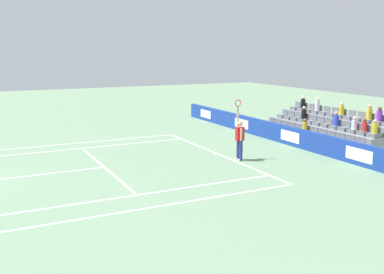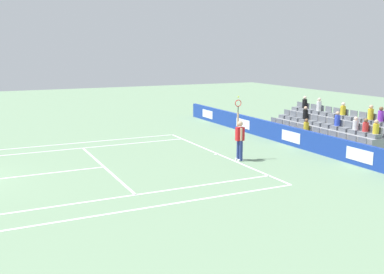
{
  "view_description": "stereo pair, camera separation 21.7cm",
  "coord_description": "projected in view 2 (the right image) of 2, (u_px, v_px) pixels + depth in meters",
  "views": [
    {
      "loc": [
        -17.99,
        -1.6,
        4.84
      ],
      "look_at": [
        -0.74,
        -10.16,
        1.1
      ],
      "focal_mm": 41.94,
      "sensor_mm": 36.0,
      "label": 1
    },
    {
      "loc": [
        -18.08,
        -1.79,
        4.84
      ],
      "look_at": [
        -0.74,
        -10.16,
        1.1
      ],
      "focal_mm": 41.94,
      "sensor_mm": 36.0,
      "label": 2
    }
  ],
  "objects": [
    {
      "name": "line_centre_mark",
      "position": [
        216.0,
        154.0,
        21.17
      ],
      "size": [
        0.1,
        0.2,
        0.01
      ],
      "primitive_type": "cube",
      "color": "white",
      "rests_on": "ground"
    },
    {
      "name": "line_doubles_sideline_right",
      "position": [
        136.0,
        209.0,
        13.83
      ],
      "size": [
        0.1,
        11.89,
        0.01
      ],
      "primitive_type": "cube",
      "color": "white",
      "rests_on": "ground"
    },
    {
      "name": "line_baseline",
      "position": [
        218.0,
        154.0,
        21.22
      ],
      "size": [
        10.97,
        0.1,
        0.01
      ],
      "primitive_type": "cube",
      "color": "white",
      "rests_on": "ground"
    },
    {
      "name": "line_singles_sideline_right",
      "position": [
        123.0,
        197.0,
        15.04
      ],
      "size": [
        0.1,
        11.89,
        0.01
      ],
      "primitive_type": "cube",
      "color": "white",
      "rests_on": "ground"
    },
    {
      "name": "sponsor_barrier",
      "position": [
        292.0,
        136.0,
        22.98
      ],
      "size": [
        22.96,
        0.22,
        0.97
      ],
      "color": "#193899",
      "rests_on": "ground"
    },
    {
      "name": "stadium_stand",
      "position": [
        328.0,
        132.0,
        23.94
      ],
      "size": [
        7.44,
        2.85,
        2.19
      ],
      "color": "gray",
      "rests_on": "ground"
    },
    {
      "name": "line_centre_service",
      "position": [
        24.0,
        176.0,
        17.51
      ],
      "size": [
        0.1,
        6.4,
        0.01
      ],
      "primitive_type": "cube",
      "color": "white",
      "rests_on": "ground"
    },
    {
      "name": "line_service",
      "position": [
        104.0,
        167.0,
        18.87
      ],
      "size": [
        8.23,
        0.1,
        0.01
      ],
      "primitive_type": "cube",
      "color": "white",
      "rests_on": "ground"
    },
    {
      "name": "line_doubles_sideline_left",
      "position": [
        68.0,
        144.0,
        23.53
      ],
      "size": [
        0.1,
        11.89,
        0.01
      ],
      "primitive_type": "cube",
      "color": "white",
      "rests_on": "ground"
    },
    {
      "name": "line_singles_sideline_left",
      "position": [
        74.0,
        149.0,
        22.32
      ],
      "size": [
        0.1,
        11.89,
        0.01
      ],
      "primitive_type": "cube",
      "color": "white",
      "rests_on": "ground"
    },
    {
      "name": "tennis_player",
      "position": [
        240.0,
        138.0,
        19.84
      ],
      "size": [
        0.53,
        0.37,
        2.85
      ],
      "color": "navy",
      "rests_on": "ground"
    }
  ]
}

